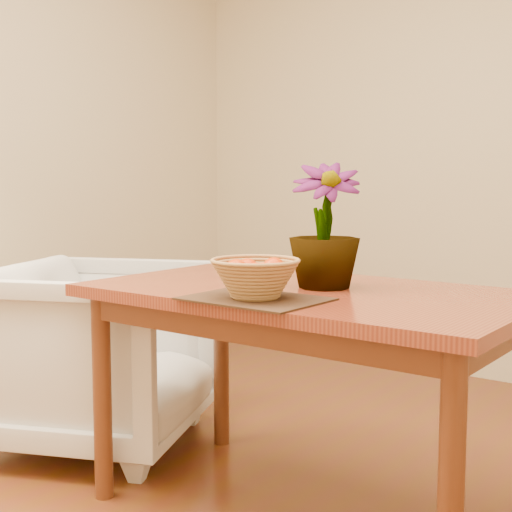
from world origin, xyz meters
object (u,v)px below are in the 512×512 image
Objects in this scene: potted_plant at (325,225)px; armchair at (97,345)px; table at (306,315)px; wicker_basket at (255,280)px.

potted_plant reaches higher than armchair.
potted_plant is 1.20m from armchair.
armchair is (-1.07, -0.03, -0.53)m from potted_plant.
armchair is at bearing 179.38° from table.
potted_plant reaches higher than table.
wicker_basket is 0.35m from potted_plant.
wicker_basket reaches higher than table.
table is 1.06m from armchair.
armchair is (-1.03, 0.29, -0.39)m from wicker_basket.
table is 0.30m from potted_plant.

